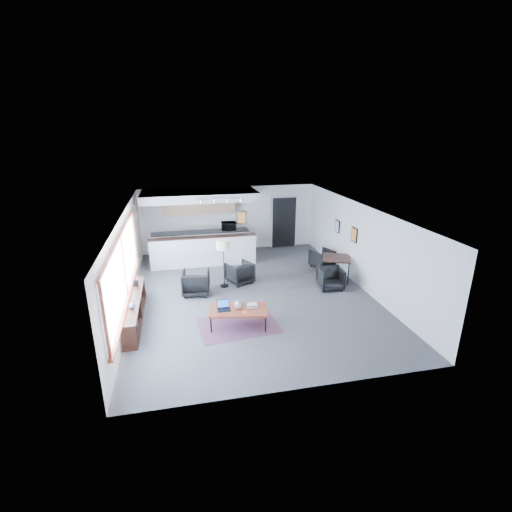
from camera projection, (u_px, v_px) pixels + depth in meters
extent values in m
cube|color=#47474A|center=(251.00, 294.00, 11.34)|extent=(7.00, 9.00, 0.01)
cube|color=white|center=(251.00, 210.00, 10.49)|extent=(7.00, 9.00, 0.01)
cube|color=silver|center=(229.00, 219.00, 15.08)|extent=(7.00, 0.01, 2.60)
cube|color=silver|center=(300.00, 330.00, 6.75)|extent=(7.00, 0.01, 2.60)
cube|color=silver|center=(127.00, 262.00, 10.21)|extent=(0.01, 9.00, 2.60)
cube|color=silver|center=(360.00, 246.00, 11.61)|extent=(0.01, 9.00, 2.60)
cube|color=#8CBFFF|center=(123.00, 266.00, 9.33)|extent=(0.02, 5.80, 1.55)
cube|color=maroon|center=(128.00, 295.00, 9.59)|extent=(0.10, 5.95, 0.06)
cube|color=maroon|center=(120.00, 236.00, 9.07)|extent=(0.06, 5.95, 0.06)
cube|color=maroon|center=(105.00, 322.00, 6.65)|extent=(0.06, 0.06, 1.60)
cube|color=maroon|center=(124.00, 266.00, 9.33)|extent=(0.06, 0.06, 1.60)
cube|color=maroon|center=(135.00, 235.00, 12.01)|extent=(0.06, 0.06, 1.60)
cube|color=black|center=(134.00, 299.00, 9.55)|extent=(0.35, 3.00, 0.05)
cube|color=black|center=(136.00, 319.00, 9.74)|extent=(0.35, 3.00, 0.05)
cube|color=black|center=(129.00, 338.00, 8.31)|extent=(0.33, 0.04, 0.55)
cube|color=black|center=(135.00, 309.00, 9.65)|extent=(0.33, 0.04, 0.55)
cube|color=black|center=(139.00, 287.00, 10.99)|extent=(0.33, 0.04, 0.55)
cube|color=#3359A5|center=(130.00, 341.00, 8.50)|extent=(0.18, 0.04, 0.20)
cube|color=silver|center=(131.00, 336.00, 8.65)|extent=(0.18, 0.04, 0.22)
cube|color=maroon|center=(132.00, 332.00, 8.81)|extent=(0.18, 0.04, 0.24)
cube|color=black|center=(133.00, 330.00, 8.97)|extent=(0.18, 0.04, 0.20)
cube|color=#3359A5|center=(133.00, 326.00, 9.12)|extent=(0.18, 0.04, 0.22)
cube|color=silver|center=(134.00, 322.00, 9.28)|extent=(0.18, 0.04, 0.24)
cube|color=maroon|center=(134.00, 319.00, 9.44)|extent=(0.18, 0.04, 0.20)
cube|color=black|center=(135.00, 316.00, 9.59)|extent=(0.18, 0.04, 0.22)
cube|color=#3359A5|center=(136.00, 313.00, 9.75)|extent=(0.18, 0.03, 0.24)
cube|color=silver|center=(136.00, 310.00, 9.91)|extent=(0.18, 0.03, 0.20)
cube|color=maroon|center=(137.00, 307.00, 10.07)|extent=(0.18, 0.03, 0.22)
cube|color=black|center=(137.00, 304.00, 10.22)|extent=(0.18, 0.04, 0.24)
cube|color=black|center=(136.00, 283.00, 10.26)|extent=(0.14, 0.02, 0.18)
sphere|color=#264C99|center=(132.00, 306.00, 8.97)|extent=(0.14, 0.14, 0.14)
cube|color=white|center=(204.00, 252.00, 13.41)|extent=(3.80, 0.25, 1.10)
cube|color=black|center=(203.00, 237.00, 13.23)|extent=(3.85, 0.32, 0.04)
cube|color=white|center=(201.00, 243.00, 14.79)|extent=(3.80, 0.60, 0.90)
cube|color=#2D2D2D|center=(200.00, 232.00, 14.64)|extent=(3.82, 0.62, 0.04)
cube|color=tan|center=(199.00, 205.00, 14.44)|extent=(2.80, 0.35, 0.70)
cube|color=white|center=(200.00, 195.00, 13.63)|extent=(4.20, 1.80, 0.30)
cube|color=black|center=(241.00, 218.00, 13.31)|extent=(0.35, 0.03, 0.45)
cube|color=orange|center=(241.00, 218.00, 13.30)|extent=(0.30, 0.01, 0.40)
cube|color=black|center=(284.00, 222.00, 15.54)|extent=(1.00, 0.12, 2.10)
cube|color=white|center=(272.00, 223.00, 15.44)|extent=(0.06, 0.10, 2.10)
cube|color=white|center=(296.00, 222.00, 15.65)|extent=(0.06, 0.10, 2.10)
cube|color=white|center=(284.00, 197.00, 15.20)|extent=(1.10, 0.10, 0.06)
cube|color=silver|center=(220.00, 198.00, 12.42)|extent=(1.60, 0.04, 0.04)
cylinder|color=silver|center=(201.00, 202.00, 12.31)|extent=(0.07, 0.07, 0.09)
cylinder|color=silver|center=(214.00, 201.00, 12.40)|extent=(0.07, 0.07, 0.09)
cylinder|color=silver|center=(228.00, 201.00, 12.49)|extent=(0.07, 0.07, 0.09)
cylinder|color=silver|center=(241.00, 200.00, 12.58)|extent=(0.07, 0.07, 0.09)
cube|color=black|center=(354.00, 235.00, 11.90)|extent=(0.03, 0.38, 0.48)
cube|color=orange|center=(354.00, 235.00, 11.89)|extent=(0.00, 0.32, 0.42)
cube|color=black|center=(337.00, 226.00, 13.11)|extent=(0.03, 0.34, 0.44)
cube|color=#859FC5|center=(337.00, 226.00, 13.11)|extent=(0.00, 0.28, 0.38)
cube|color=#502A3E|center=(239.00, 325.00, 9.50)|extent=(2.10, 1.53, 0.01)
cube|color=maroon|center=(238.00, 310.00, 9.35)|extent=(1.57, 1.03, 0.06)
cube|color=black|center=(211.00, 325.00, 9.10)|extent=(0.04, 0.04, 0.42)
cube|color=black|center=(213.00, 312.00, 9.73)|extent=(0.04, 0.04, 0.42)
cube|color=black|center=(265.00, 324.00, 9.13)|extent=(0.04, 0.04, 0.42)
cube|color=black|center=(264.00, 312.00, 9.76)|extent=(0.04, 0.04, 0.42)
cube|color=black|center=(238.00, 318.00, 9.05)|extent=(1.37, 0.29, 0.03)
cube|color=black|center=(239.00, 305.00, 9.68)|extent=(1.37, 0.29, 0.03)
cube|color=black|center=(224.00, 310.00, 9.29)|extent=(0.32, 0.24, 0.02)
cube|color=black|center=(223.00, 303.00, 9.36)|extent=(0.32, 0.06, 0.21)
cube|color=blue|center=(223.00, 304.00, 9.35)|extent=(0.29, 0.05, 0.18)
sphere|color=gray|center=(239.00, 305.00, 9.32)|extent=(0.22, 0.22, 0.22)
cube|color=silver|center=(253.00, 306.00, 9.47)|extent=(0.27, 0.21, 0.03)
cube|color=#3359A5|center=(253.00, 305.00, 9.46)|extent=(0.24, 0.19, 0.03)
cube|color=silver|center=(252.00, 304.00, 9.44)|extent=(0.22, 0.18, 0.02)
cube|color=#E5590C|center=(245.00, 312.00, 9.18)|extent=(0.11, 0.11, 0.01)
imported|color=black|center=(196.00, 282.00, 11.19)|extent=(0.88, 0.84, 0.81)
imported|color=black|center=(240.00, 272.00, 12.02)|extent=(0.95, 0.92, 0.76)
cylinder|color=black|center=(224.00, 286.00, 11.87)|extent=(0.28, 0.28, 0.03)
cylinder|color=black|center=(224.00, 266.00, 11.65)|extent=(0.02, 0.02, 1.30)
cylinder|color=#F5E6C9|center=(223.00, 244.00, 11.42)|extent=(0.46, 0.46, 0.29)
cube|color=black|center=(337.00, 258.00, 12.23)|extent=(1.18, 1.18, 0.04)
cylinder|color=black|center=(323.00, 272.00, 12.06)|extent=(0.05, 0.05, 0.72)
cylinder|color=black|center=(324.00, 264.00, 12.80)|extent=(0.05, 0.05, 0.72)
cylinder|color=black|center=(348.00, 274.00, 11.91)|extent=(0.05, 0.05, 0.72)
cylinder|color=black|center=(348.00, 265.00, 12.65)|extent=(0.05, 0.05, 0.72)
imported|color=black|center=(331.00, 279.00, 11.61)|extent=(0.66, 0.62, 0.63)
imported|color=black|center=(322.00, 259.00, 13.40)|extent=(0.76, 0.73, 0.62)
imported|color=black|center=(229.00, 225.00, 14.79)|extent=(0.59, 0.35, 0.38)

